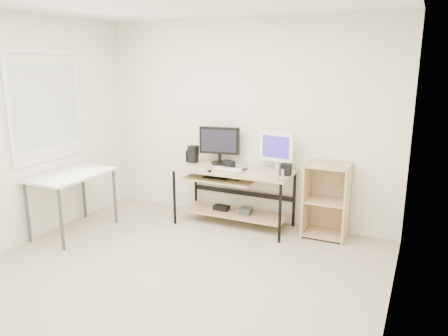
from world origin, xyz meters
name	(u,v)px	position (x,y,z in m)	size (l,w,h in m)	color
room	(149,146)	(-0.14, 0.04, 1.32)	(4.01, 4.01, 2.62)	#B8A78E
desk	(232,185)	(-0.03, 1.66, 0.54)	(1.50, 0.65, 0.75)	tan
side_table	(71,180)	(-1.68, 0.60, 0.67)	(0.60, 1.00, 0.75)	white
shelf_unit	(327,200)	(1.15, 1.82, 0.45)	(0.50, 0.40, 0.90)	tan
black_monitor	(219,143)	(-0.28, 1.83, 1.03)	(0.53, 0.22, 0.49)	black
white_imac	(276,148)	(0.48, 1.85, 1.03)	(0.45, 0.14, 0.48)	silver
keyboard	(228,169)	(-0.06, 1.60, 0.76)	(0.37, 0.10, 0.01)	white
mouse	(240,172)	(0.15, 1.50, 0.77)	(0.06, 0.10, 0.03)	#AFAFB4
center_speaker	(229,164)	(-0.10, 1.72, 0.79)	(0.17, 0.07, 0.08)	black
speaker_left	(193,154)	(-0.63, 1.74, 0.87)	(0.12, 0.12, 0.23)	black
speaker_right	(286,169)	(0.68, 1.64, 0.82)	(0.11, 0.11, 0.14)	black
audio_controller	(189,156)	(-0.70, 1.75, 0.83)	(0.08, 0.05, 0.16)	black
volume_puck	(209,171)	(-0.21, 1.39, 0.76)	(0.05, 0.05, 0.02)	black
smartphone	(244,170)	(0.13, 1.66, 0.75)	(0.07, 0.13, 0.01)	black
coaster	(281,180)	(0.70, 1.40, 0.75)	(0.08, 0.08, 0.01)	#A6744B
drinking_glass	(281,174)	(0.70, 1.40, 0.82)	(0.06, 0.06, 0.12)	white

